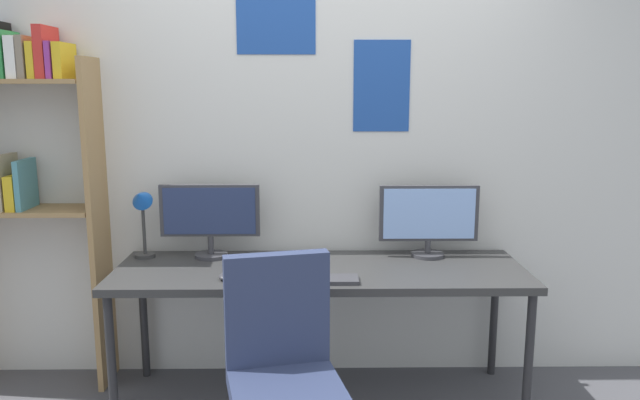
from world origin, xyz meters
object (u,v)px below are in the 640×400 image
bookshelf (11,155)px  desk_lamp (142,210)px  desk (320,277)px  keyboard_main (321,280)px  monitor_right (429,218)px  monitor_left (210,216)px  computer_mouse (225,276)px  office_chair (284,400)px

bookshelf → desk_lamp: (0.69, -0.04, -0.30)m
desk → bookshelf: size_ratio=1.06×
desk → keyboard_main: size_ratio=5.83×
desk → monitor_right: monitor_right is taller
desk → bookshelf: (-1.66, 0.23, 0.62)m
keyboard_main → monitor_left: bearing=143.6°
desk → keyboard_main: (0.00, -0.23, 0.06)m
bookshelf → monitor_right: 2.29m
computer_mouse → desk_lamp: bearing=142.6°
monitor_left → computer_mouse: monitor_left is taller
desk → computer_mouse: 0.51m
keyboard_main → office_chair: bearing=-107.2°
bookshelf → desk_lamp: bearing=-3.2°
desk → bookshelf: 1.79m
bookshelf → computer_mouse: size_ratio=20.85×
office_chair → computer_mouse: office_chair is taller
office_chair → bookshelf: bearing=146.9°
monitor_left → computer_mouse: size_ratio=5.66×
monitor_right → monitor_left: bearing=-180.0°
bookshelf → office_chair: 2.01m
desk_lamp → office_chair: bearing=-49.4°
office_chair → monitor_right: monitor_right is taller
monitor_left → bookshelf: bearing=179.1°
office_chair → desk_lamp: desk_lamp is taller
keyboard_main → desk_lamp: bearing=156.4°
office_chair → computer_mouse: size_ratio=10.31×
office_chair → desk: bearing=77.9°
monitor_left → desk_lamp: bearing=-176.6°
bookshelf → monitor_left: 1.11m
office_chair → keyboard_main: office_chair is taller
bookshelf → keyboard_main: bearing=-15.5°
monitor_left → desk: bearing=-19.5°
bookshelf → monitor_left: (1.06, -0.02, -0.34)m
monitor_right → computer_mouse: bearing=-159.5°
keyboard_main → computer_mouse: (-0.47, 0.04, 0.01)m
monitor_right → bookshelf: bearing=179.6°
desk_lamp → desk: bearing=-11.2°
bookshelf → computer_mouse: bearing=-19.3°
bookshelf → monitor_right: size_ratio=3.67×
desk → bookshelf: bearing=172.1°
monitor_right → keyboard_main: size_ratio=1.49×
office_chair → monitor_left: monitor_left is taller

